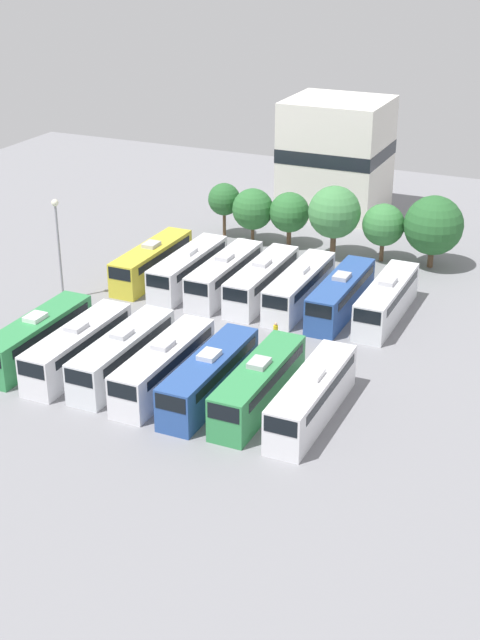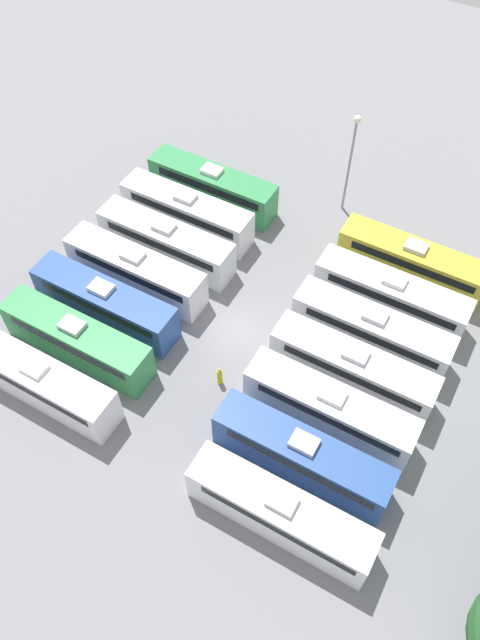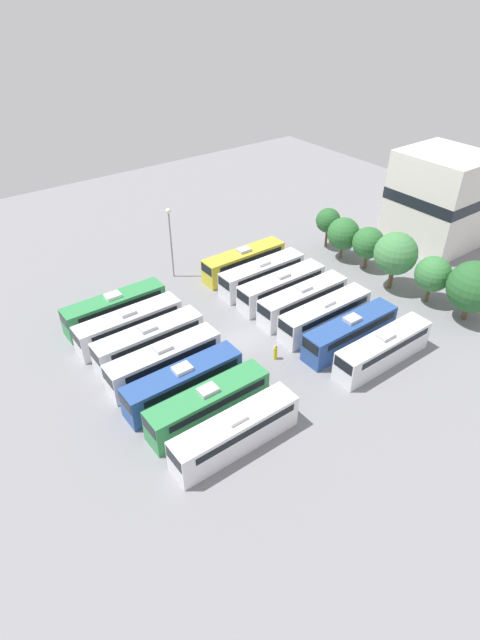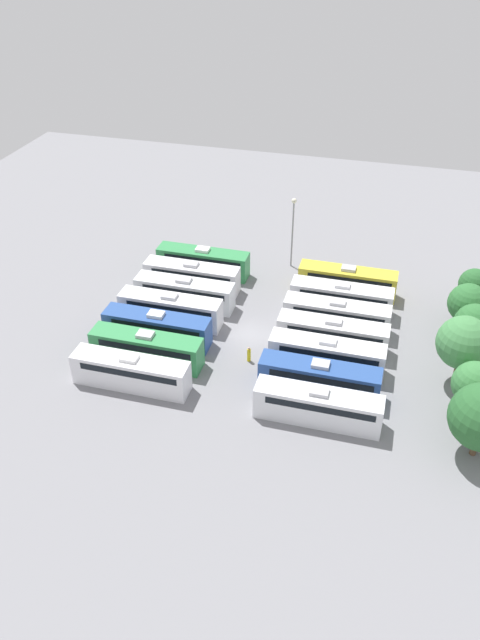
% 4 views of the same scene
% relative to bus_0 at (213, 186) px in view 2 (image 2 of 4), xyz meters
% --- Properties ---
extents(ground_plane, '(109.38, 109.38, 0.00)m').
position_rel_bus_0_xyz_m(ground_plane, '(10.85, 8.61, -1.69)').
color(ground_plane, gray).
extents(bus_0, '(2.49, 11.09, 3.43)m').
position_rel_bus_0_xyz_m(bus_0, '(0.00, 0.00, 0.00)').
color(bus_0, '#338C4C').
rests_on(bus_0, ground_plane).
extents(bus_1, '(2.49, 11.09, 3.43)m').
position_rel_bus_0_xyz_m(bus_1, '(3.71, -0.16, 0.00)').
color(bus_1, silver).
rests_on(bus_1, ground_plane).
extents(bus_2, '(2.49, 11.09, 3.43)m').
position_rel_bus_0_xyz_m(bus_2, '(7.27, 0.21, 0.00)').
color(bus_2, silver).
rests_on(bus_2, ground_plane).
extents(bus_3, '(2.49, 11.09, 3.43)m').
position_rel_bus_0_xyz_m(bus_3, '(10.81, -0.13, 0.00)').
color(bus_3, silver).
rests_on(bus_3, ground_plane).
extents(bus_4, '(2.49, 11.09, 3.43)m').
position_rel_bus_0_xyz_m(bus_4, '(14.39, -0.23, 0.00)').
color(bus_4, '#284C93').
rests_on(bus_4, ground_plane).
extents(bus_5, '(2.49, 11.09, 3.43)m').
position_rel_bus_0_xyz_m(bus_5, '(17.93, 0.07, 0.00)').
color(bus_5, '#338C4C').
rests_on(bus_5, ground_plane).
extents(bus_6, '(2.49, 11.09, 3.43)m').
position_rel_bus_0_xyz_m(bus_6, '(21.71, 0.07, 0.00)').
color(bus_6, silver).
rests_on(bus_6, ground_plane).
extents(bus_7, '(2.49, 11.09, 3.43)m').
position_rel_bus_0_xyz_m(bus_7, '(-0.05, 17.33, 0.00)').
color(bus_7, gold).
rests_on(bus_7, ground_plane).
extents(bus_8, '(2.49, 11.09, 3.43)m').
position_rel_bus_0_xyz_m(bus_8, '(3.76, 17.15, 0.00)').
color(bus_8, silver).
rests_on(bus_8, ground_plane).
extents(bus_9, '(2.49, 11.09, 3.43)m').
position_rel_bus_0_xyz_m(bus_9, '(7.33, 17.14, 0.00)').
color(bus_9, silver).
rests_on(bus_9, ground_plane).
extents(bus_10, '(2.49, 11.09, 3.43)m').
position_rel_bus_0_xyz_m(bus_10, '(10.82, 17.23, 0.00)').
color(bus_10, silver).
rests_on(bus_10, ground_plane).
extents(bus_11, '(2.49, 11.09, 3.43)m').
position_rel_bus_0_xyz_m(bus_11, '(14.31, 17.17, 0.00)').
color(bus_11, white).
rests_on(bus_11, ground_plane).
extents(bus_12, '(2.49, 11.09, 3.43)m').
position_rel_bus_0_xyz_m(bus_12, '(17.99, 17.06, 0.00)').
color(bus_12, '#284C93').
rests_on(bus_12, ground_plane).
extents(bus_13, '(2.49, 11.09, 3.43)m').
position_rel_bus_0_xyz_m(bus_13, '(21.74, 17.56, 0.00)').
color(bus_13, silver).
rests_on(bus_13, ground_plane).
extents(worker_person, '(0.36, 0.36, 1.66)m').
position_rel_bus_0_xyz_m(worker_person, '(15.20, 9.64, -0.92)').
color(worker_person, gold).
rests_on(worker_person, ground_plane).
extents(light_pole, '(0.60, 0.60, 8.96)m').
position_rel_bus_0_xyz_m(light_pole, '(-4.64, 9.84, 4.27)').
color(light_pole, gray).
rests_on(light_pole, ground_plane).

